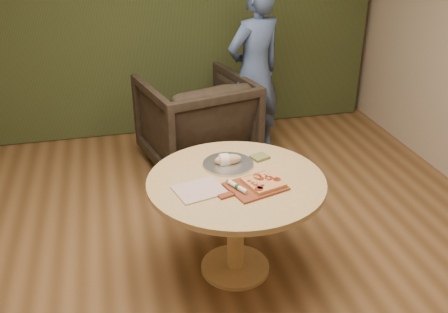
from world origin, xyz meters
name	(u,v)px	position (x,y,z in m)	size (l,w,h in m)	color
room_shell	(225,100)	(0.00, 0.00, 1.40)	(5.04, 6.04, 2.84)	brown
curtain	(161,8)	(0.00, 2.90, 1.40)	(4.80, 0.14, 2.78)	#293317
pedestal_table	(236,197)	(0.13, 0.22, 0.61)	(1.20, 1.20, 0.75)	tan
pizza_paddle	(254,187)	(0.21, 0.08, 0.76)	(0.47, 0.37, 0.01)	brown
flatbread_pizza	(263,182)	(0.28, 0.09, 0.78)	(0.27, 0.27, 0.04)	#E49959
cutlery_roll	(238,187)	(0.10, 0.07, 0.78)	(0.11, 0.19, 0.03)	#F0E8CC
newspaper	(199,190)	(-0.14, 0.12, 0.76)	(0.30, 0.25, 0.01)	white
serving_tray	(228,164)	(0.13, 0.42, 0.76)	(0.36, 0.36, 0.02)	silver
bread_roll	(227,160)	(0.12, 0.42, 0.79)	(0.19, 0.09, 0.09)	tan
green_packet	(260,157)	(0.37, 0.47, 0.76)	(0.12, 0.10, 0.02)	#535A28
armchair	(196,117)	(0.18, 1.94, 0.51)	(0.98, 0.92, 1.01)	black
person_standing	(254,72)	(0.80, 2.02, 0.89)	(0.65, 0.43, 1.78)	#3E537D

